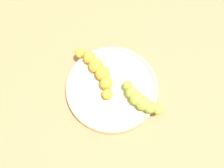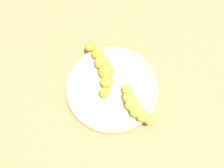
% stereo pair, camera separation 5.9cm
% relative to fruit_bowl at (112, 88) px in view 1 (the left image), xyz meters
% --- Properties ---
extents(ground_plane, '(2.40, 2.40, 0.00)m').
position_rel_fruit_bowl_xyz_m(ground_plane, '(0.00, 0.00, -0.01)').
color(ground_plane, '#936D47').
extents(fruit_bowl, '(0.22, 0.22, 0.02)m').
position_rel_fruit_bowl_xyz_m(fruit_bowl, '(0.00, 0.00, 0.00)').
color(fruit_bowl, '#D1B784').
rests_on(fruit_bowl, ground_plane).
extents(banana_green, '(0.05, 0.11, 0.03)m').
position_rel_fruit_bowl_xyz_m(banana_green, '(-0.03, 0.07, 0.02)').
color(banana_green, '#8CAD38').
rests_on(banana_green, fruit_bowl).
extents(banana_spotted, '(0.06, 0.15, 0.04)m').
position_rel_fruit_bowl_xyz_m(banana_spotted, '(0.00, -0.05, 0.02)').
color(banana_spotted, gold).
rests_on(banana_spotted, fruit_bowl).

